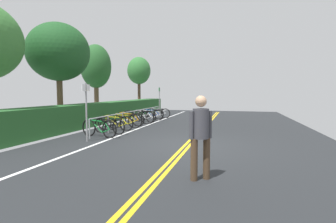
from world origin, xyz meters
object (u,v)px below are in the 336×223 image
object	(u,v)px
tree_mid	(59,52)
bicycle_5	(138,117)
bicycle_3	(125,121)
bicycle_8	(151,114)
bicycle_1	(109,126)
sign_post_near	(86,106)
bicycle_7	(150,115)
tree_far_right	(96,67)
bicycle_9	(158,113)
bicycle_4	(129,119)
pedestrian	(201,132)
bicycle_2	(115,123)
bike_rack	(134,114)
tree_extra	(139,71)
sign_post_far	(159,98)
bicycle_0	(99,128)
bicycle_6	(144,116)

from	to	relation	value
tree_mid	bicycle_5	bearing A→B (deg)	-52.33
bicycle_3	bicycle_8	size ratio (longest dim) A/B	1.04
bicycle_1	sign_post_near	size ratio (longest dim) A/B	0.80
bicycle_7	tree_far_right	bearing A→B (deg)	79.98
bicycle_9	bicycle_3	bearing A→B (deg)	178.77
bicycle_1	bicycle_4	world-z (taller)	bicycle_4
bicycle_1	pedestrian	bearing A→B (deg)	-136.00
bicycle_4	bicycle_9	bearing A→B (deg)	-3.25
bicycle_4	tree_mid	world-z (taller)	tree_mid
bicycle_5	tree_mid	size ratio (longest dim) A/B	0.36
bicycle_2	tree_mid	size ratio (longest dim) A/B	0.35
bicycle_3	bicycle_9	bearing A→B (deg)	-1.23
bicycle_9	bicycle_5	bearing A→B (deg)	178.59
pedestrian	bicycle_1	bearing A→B (deg)	44.00
bike_rack	tree_extra	bearing A→B (deg)	19.91
tree_far_right	bicycle_9	bearing A→B (deg)	-76.53
bike_rack	bicycle_1	distance (m)	3.06
bicycle_4	sign_post_far	world-z (taller)	sign_post_far
bicycle_4	pedestrian	distance (m)	8.72
bicycle_0	tree_extra	size ratio (longest dim) A/B	0.35
bicycle_4	bicycle_8	size ratio (longest dim) A/B	1.11
tree_extra	sign_post_near	bearing A→B (deg)	-166.03
bicycle_9	tree_mid	bearing A→B (deg)	151.58
bicycle_3	bicycle_4	world-z (taller)	bicycle_3
bicycle_2	bicycle_5	xyz separation A→B (m)	(2.49, -0.11, 0.04)
bicycle_9	bicycle_0	bearing A→B (deg)	179.87
bicycle_3	sign_post_far	distance (m)	6.80
bicycle_3	tree_far_right	world-z (taller)	tree_far_right
bike_rack	bicycle_2	xyz separation A→B (m)	(-2.11, 0.06, -0.25)
bicycle_7	bicycle_4	bearing A→B (deg)	174.40
bicycle_0	bicycle_5	distance (m)	4.25
sign_post_near	bicycle_2	bearing A→B (deg)	5.13
bicycle_6	tree_extra	world-z (taller)	tree_extra
bicycle_6	bicycle_9	distance (m)	2.62
bicycle_6	bicycle_7	size ratio (longest dim) A/B	0.98
bicycle_6	bicycle_7	xyz separation A→B (m)	(0.89, -0.07, -0.01)
bike_rack	tree_extra	size ratio (longest dim) A/B	1.78
bicycle_1	sign_post_near	distance (m)	1.99
bicycle_3	bicycle_4	distance (m)	0.86
bicycle_5	sign_post_near	world-z (taller)	sign_post_near
bicycle_5	pedestrian	xyz separation A→B (m)	(-8.10, -4.58, 0.60)
bicycle_1	tree_far_right	bearing A→B (deg)	34.74
bicycle_0	bicycle_1	world-z (taller)	bicycle_0
bicycle_8	tree_extra	bearing A→B (deg)	28.31
bicycle_4	tree_mid	xyz separation A→B (m)	(-1.60, 2.96, 3.34)
bicycle_9	tree_mid	size ratio (longest dim) A/B	0.35
bicycle_7	bicycle_8	xyz separation A→B (m)	(0.87, 0.22, -0.01)
tree_mid	tree_extra	bearing A→B (deg)	0.79
bicycle_1	tree_mid	world-z (taller)	tree_mid
tree_far_right	tree_extra	distance (m)	6.04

